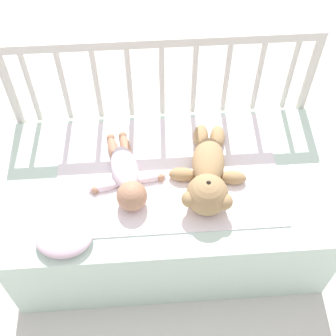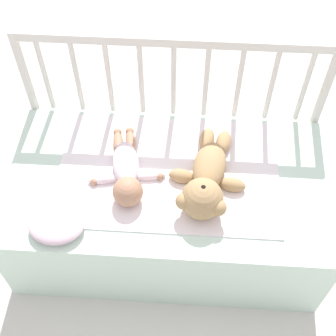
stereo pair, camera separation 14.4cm
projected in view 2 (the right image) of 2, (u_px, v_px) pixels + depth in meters
ground_plane at (168, 232)px, 2.17m from camera, size 12.00×12.00×0.00m
crib_mattress at (168, 208)px, 2.00m from camera, size 1.27×0.68×0.42m
crib_rail at (173, 86)px, 1.92m from camera, size 1.27×0.04×0.82m
blanket at (170, 171)px, 1.85m from camera, size 0.87×0.56×0.01m
teddy_bear at (206, 180)px, 1.75m from camera, size 0.31×0.46×0.16m
baby at (126, 172)px, 1.80m from camera, size 0.31×0.40×0.11m
small_pillow at (56, 224)px, 1.68m from camera, size 0.20×0.17×0.06m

